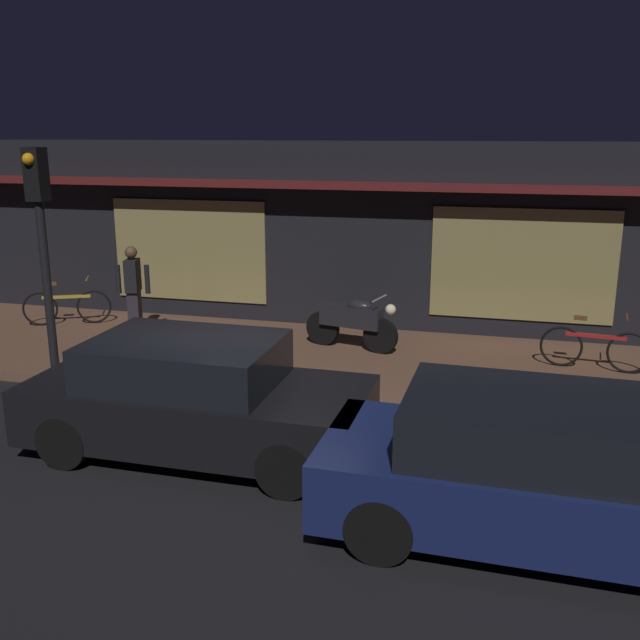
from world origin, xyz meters
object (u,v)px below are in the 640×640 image
at_px(parked_car_far, 533,471).
at_px(person_photographer, 133,290).
at_px(motorcycle, 353,321).
at_px(bicycle_extra, 67,306).
at_px(traffic_light_pole, 42,233).
at_px(bicycle_parked, 594,348).
at_px(parked_car_near, 195,397).

bearing_deg(parked_car_far, person_photographer, 144.20).
height_order(motorcycle, bicycle_extra, motorcycle).
height_order(motorcycle, person_photographer, person_photographer).
bearing_deg(motorcycle, bicycle_extra, 177.99).
bearing_deg(motorcycle, traffic_light_pole, -137.96).
xyz_separation_m(bicycle_extra, person_photographer, (1.71, -0.44, 0.52)).
relative_size(motorcycle, person_photographer, 1.01).
bearing_deg(bicycle_extra, parked_car_far, -32.15).
relative_size(bicycle_parked, person_photographer, 0.99).
xyz_separation_m(bicycle_parked, parked_car_far, (-1.07, -5.03, 0.20)).
height_order(person_photographer, parked_car_far, person_photographer).
distance_m(motorcycle, person_photographer, 4.04).
bearing_deg(bicycle_parked, person_photographer, -179.31).
distance_m(bicycle_parked, person_photographer, 7.94).
bearing_deg(parked_car_far, bicycle_extra, 147.85).
distance_m(bicycle_parked, parked_car_far, 5.15).
bearing_deg(traffic_light_pole, bicycle_extra, 121.21).
bearing_deg(parked_car_near, person_photographer, 126.76).
bearing_deg(bicycle_extra, traffic_light_pole, -58.79).
bearing_deg(parked_car_near, bicycle_extra, 136.68).
xyz_separation_m(person_photographer, traffic_light_pole, (0.39, -3.03, 1.45)).
bearing_deg(parked_car_far, bicycle_parked, 77.95).
distance_m(traffic_light_pole, parked_car_near, 3.26).
bearing_deg(bicycle_extra, person_photographer, -14.38).
height_order(person_photographer, parked_car_near, person_photographer).
bearing_deg(bicycle_parked, parked_car_far, -102.05).
xyz_separation_m(person_photographer, parked_car_far, (6.85, -4.94, -0.32)).
distance_m(motorcycle, bicycle_parked, 3.91).
height_order(motorcycle, bicycle_parked, motorcycle).
xyz_separation_m(bicycle_extra, traffic_light_pole, (2.10, -3.46, 1.97)).
bearing_deg(traffic_light_pole, person_photographer, 97.39).
xyz_separation_m(bicycle_parked, person_photographer, (-7.92, -0.10, 0.52)).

